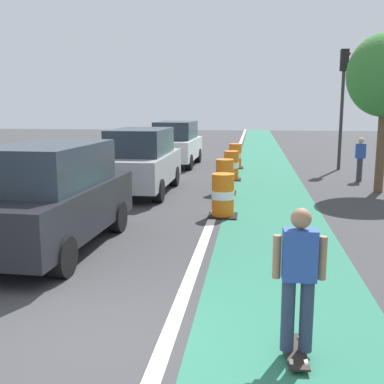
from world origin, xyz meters
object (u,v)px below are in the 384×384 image
at_px(parked_suv_nearest, 51,197).
at_px(traffic_barrel_far, 235,156).
at_px(skateboarder_on_lane, 299,279).
at_px(parked_suv_second, 141,161).
at_px(parked_suv_third, 176,143).
at_px(traffic_light_corner, 343,88).
at_px(traffic_barrel_mid, 225,177).
at_px(pedestrian_crossing, 360,158).
at_px(traffic_barrel_front, 223,196).
at_px(traffic_barrel_back, 231,166).

height_order(parked_suv_nearest, traffic_barrel_far, parked_suv_nearest).
bearing_deg(skateboarder_on_lane, parked_suv_second, 112.68).
bearing_deg(parked_suv_third, traffic_light_corner, -3.37).
distance_m(parked_suv_second, traffic_barrel_far, 7.09).
distance_m(parked_suv_third, traffic_barrel_far, 2.86).
distance_m(traffic_barrel_mid, pedestrian_crossing, 5.70).
distance_m(skateboarder_on_lane, pedestrian_crossing, 13.41).
bearing_deg(parked_suv_second, traffic_barrel_far, 67.31).
xyz_separation_m(parked_suv_second, traffic_barrel_front, (2.80, -3.01, -0.50)).
height_order(traffic_barrel_front, traffic_barrel_far, same).
bearing_deg(parked_suv_second, traffic_barrel_front, -47.09).
bearing_deg(traffic_barrel_front, skateboarder_on_lane, -79.42).
distance_m(traffic_light_corner, pedestrian_crossing, 4.27).
bearing_deg(skateboarder_on_lane, parked_suv_nearest, 140.98).
bearing_deg(parked_suv_second, traffic_barrel_mid, 4.75).
bearing_deg(traffic_barrel_back, skateboarder_on_lane, -84.07).
bearing_deg(traffic_barrel_front, traffic_barrel_mid, 92.73).
bearing_deg(parked_suv_nearest, traffic_barrel_back, 71.93).
bearing_deg(traffic_light_corner, parked_suv_nearest, -120.50).
bearing_deg(parked_suv_nearest, pedestrian_crossing, 50.85).
relative_size(parked_suv_second, traffic_barrel_front, 4.23).
distance_m(traffic_barrel_back, traffic_light_corner, 6.51).
distance_m(traffic_barrel_far, pedestrian_crossing, 5.70).
bearing_deg(skateboarder_on_lane, traffic_barrel_front, 100.58).
relative_size(parked_suv_third, traffic_barrel_back, 4.25).
bearing_deg(traffic_barrel_back, parked_suv_second, -131.63).
height_order(skateboarder_on_lane, traffic_barrel_back, skateboarder_on_lane).
relative_size(traffic_barrel_far, traffic_light_corner, 0.21).
distance_m(traffic_barrel_front, pedestrian_crossing, 7.83).
bearing_deg(traffic_barrel_back, traffic_light_corner, 38.40).
relative_size(parked_suv_second, traffic_barrel_back, 4.23).
bearing_deg(traffic_barrel_back, traffic_barrel_far, 89.81).
xyz_separation_m(traffic_light_corner, pedestrian_crossing, (0.16, -3.35, -2.64)).
height_order(traffic_barrel_front, pedestrian_crossing, pedestrian_crossing).
relative_size(parked_suv_second, traffic_barrel_mid, 4.23).
height_order(parked_suv_third, traffic_barrel_back, parked_suv_third).
distance_m(parked_suv_second, parked_suv_third, 7.09).
distance_m(skateboarder_on_lane, traffic_barrel_back, 12.80).
height_order(traffic_barrel_far, pedestrian_crossing, pedestrian_crossing).
bearing_deg(parked_suv_second, skateboarder_on_lane, -67.32).
relative_size(parked_suv_second, parked_suv_third, 0.99).
relative_size(skateboarder_on_lane, parked_suv_third, 0.36).
bearing_deg(skateboarder_on_lane, traffic_barrel_far, 94.62).
bearing_deg(traffic_barrel_far, traffic_light_corner, 1.66).
xyz_separation_m(skateboarder_on_lane, parked_suv_third, (-4.07, 16.76, 0.12)).
bearing_deg(skateboarder_on_lane, traffic_barrel_back, 95.93).
height_order(skateboarder_on_lane, traffic_light_corner, traffic_light_corner).
bearing_deg(skateboarder_on_lane, traffic_barrel_mid, 98.05).
xyz_separation_m(parked_suv_nearest, pedestrian_crossing, (7.71, 9.47, -0.17)).
bearing_deg(traffic_barrel_mid, traffic_barrel_far, 89.20).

